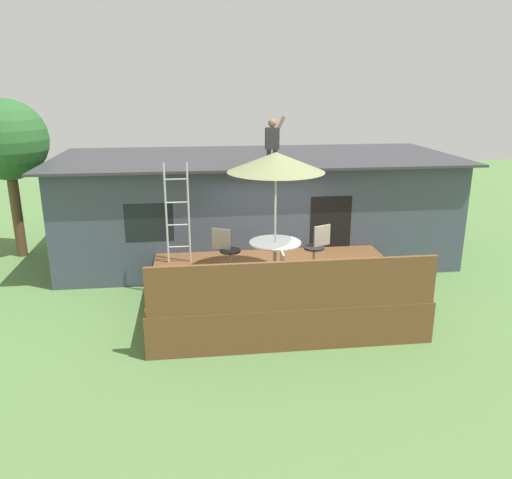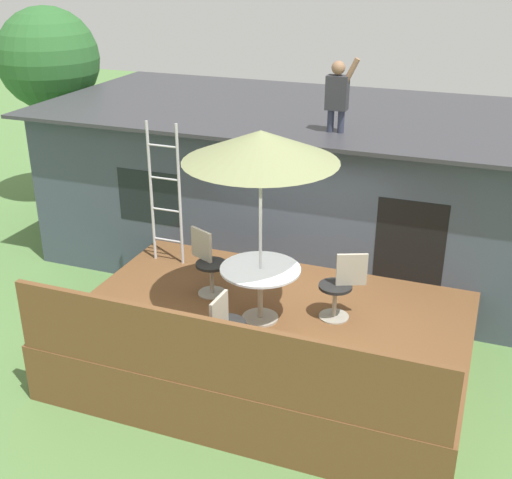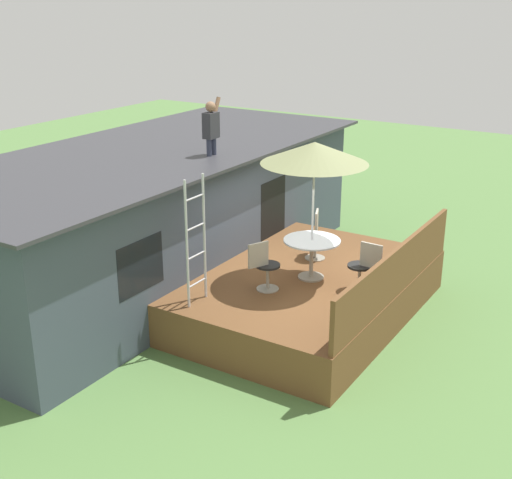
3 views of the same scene
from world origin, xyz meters
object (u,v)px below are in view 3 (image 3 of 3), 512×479
patio_chair_left (264,266)px  patio_chair_near (364,267)px  patio_umbrella (315,153)px  step_ladder (196,241)px  person_figure (211,124)px  patio_table (312,248)px  patio_chair_right (316,235)px

patio_chair_left → patio_chair_near: (0.89, -1.49, 0.00)m
patio_umbrella → patio_chair_near: (-0.05, -1.05, -1.89)m
step_ladder → person_figure: person_figure is taller
patio_table → step_ladder: 2.33m
step_ladder → person_figure: bearing=29.2°
person_figure → patio_chair_left: (-1.25, -1.98, -2.11)m
patio_table → patio_chair_near: patio_chair_near is taller
step_ladder → patio_chair_near: 2.98m
patio_table → step_ladder: (-1.95, 1.15, 0.51)m
patio_chair_right → patio_chair_near: size_ratio=1.00×
patio_table → patio_umbrella: 1.76m
person_figure → patio_chair_right: 2.98m
patio_chair_near → patio_table: bearing=0.0°
patio_chair_near → patio_chair_right: bearing=-32.0°
patio_umbrella → patio_table: bearing=135.0°
person_figure → patio_chair_left: size_ratio=1.21×
person_figure → patio_chair_near: person_figure is taller
patio_table → step_ladder: size_ratio=0.47×
patio_umbrella → patio_chair_right: 2.16m
patio_chair_left → patio_chair_right: same height
patio_chair_near → patio_chair_left: bearing=33.8°
patio_umbrella → patio_chair_near: bearing=-92.9°
step_ladder → patio_umbrella: bearing=-30.5°
patio_table → person_figure: 3.14m
patio_table → patio_umbrella: (0.00, -0.00, 1.76)m
patio_umbrella → patio_chair_right: (0.97, 0.41, -1.89)m
person_figure → patio_table: bearing=-97.3°
person_figure → patio_chair_left: 3.15m
patio_umbrella → patio_chair_near: size_ratio=2.76×
patio_table → patio_chair_left: (-0.94, 0.44, -0.13)m
patio_chair_right → patio_chair_near: 1.78m
patio_table → patio_chair_near: size_ratio=1.13×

